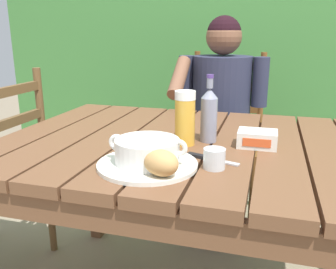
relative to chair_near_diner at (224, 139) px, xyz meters
name	(u,v)px	position (x,y,z in m)	size (l,w,h in m)	color
dining_table	(191,163)	(0.00, -0.93, 0.18)	(1.36, 0.99, 0.76)	brown
hedge_backdrop	(219,49)	(-0.17, 0.84, 0.50)	(3.75, 0.92, 2.09)	#417F3B
chair_near_diner	(224,139)	(0.00, 0.00, 0.00)	(0.44, 0.42, 1.01)	brown
person_eating	(220,111)	(0.00, -0.20, 0.22)	(0.48, 0.47, 1.21)	#2A2E45
serving_plate	(147,164)	(-0.07, -1.22, 0.27)	(0.29, 0.29, 0.01)	white
soup_bowl	(147,150)	(-0.07, -1.22, 0.31)	(0.23, 0.18, 0.08)	white
bread_roll	(162,163)	(0.00, -1.30, 0.31)	(0.12, 0.11, 0.07)	tan
beer_glass	(185,118)	(-0.02, -0.99, 0.36)	(0.07, 0.07, 0.18)	gold
beer_bottle	(209,114)	(0.06, -0.92, 0.36)	(0.06, 0.06, 0.23)	gray
water_glass_small	(214,159)	(0.12, -1.18, 0.29)	(0.06, 0.06, 0.06)	silver
butter_tub	(257,139)	(0.22, -0.95, 0.29)	(0.13, 0.10, 0.05)	white
table_knife	(207,158)	(0.08, -1.12, 0.27)	(0.17, 0.07, 0.01)	silver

